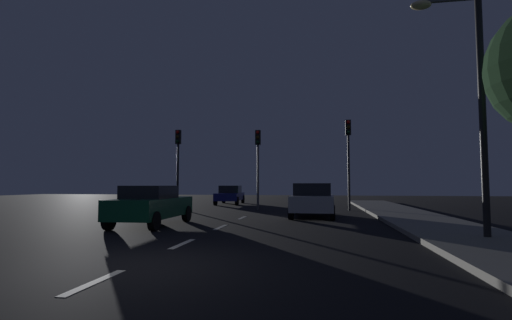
# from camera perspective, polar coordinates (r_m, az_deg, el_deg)

# --- Properties ---
(ground_plane) EXTENTS (80.00, 80.00, 0.00)m
(ground_plane) POSITION_cam_1_polar(r_m,az_deg,el_deg) (14.13, -4.76, -9.91)
(ground_plane) COLOR black
(sidewalk_curb_right) EXTENTS (3.00, 40.00, 0.15)m
(sidewalk_curb_right) POSITION_cam_1_polar(r_m,az_deg,el_deg) (14.29, 26.27, -9.17)
(sidewalk_curb_right) COLOR gray
(sidewalk_curb_right) RESTS_ON ground_plane
(lane_stripe_nearest) EXTENTS (0.16, 1.60, 0.01)m
(lane_stripe_nearest) POSITION_cam_1_polar(r_m,az_deg,el_deg) (6.60, -23.34, -16.70)
(lane_stripe_nearest) COLOR silver
(lane_stripe_nearest) RESTS_ON ground_plane
(lane_stripe_second) EXTENTS (0.16, 1.60, 0.01)m
(lane_stripe_second) POSITION_cam_1_polar(r_m,az_deg,el_deg) (9.96, -11.14, -12.42)
(lane_stripe_second) COLOR silver
(lane_stripe_second) RESTS_ON ground_plane
(lane_stripe_third) EXTENTS (0.16, 1.60, 0.01)m
(lane_stripe_third) POSITION_cam_1_polar(r_m,az_deg,el_deg) (13.56, -5.39, -10.15)
(lane_stripe_third) COLOR silver
(lane_stripe_third) RESTS_ON ground_plane
(lane_stripe_fourth) EXTENTS (0.16, 1.60, 0.01)m
(lane_stripe_fourth) POSITION_cam_1_polar(r_m,az_deg,el_deg) (17.24, -2.11, -8.80)
(lane_stripe_fourth) COLOR silver
(lane_stripe_fourth) RESTS_ON ground_plane
(traffic_signal_left) EXTENTS (0.32, 0.38, 5.00)m
(traffic_signal_left) POSITION_cam_1_polar(r_m,az_deg,el_deg) (24.27, -11.82, 0.99)
(traffic_signal_left) COLOR black
(traffic_signal_left) RESTS_ON ground_plane
(traffic_signal_center) EXTENTS (0.32, 0.38, 4.86)m
(traffic_signal_center) POSITION_cam_1_polar(r_m,az_deg,el_deg) (22.90, 0.29, 0.98)
(traffic_signal_center) COLOR #4C4C51
(traffic_signal_center) RESTS_ON ground_plane
(traffic_signal_right) EXTENTS (0.32, 0.38, 5.34)m
(traffic_signal_right) POSITION_cam_1_polar(r_m,az_deg,el_deg) (22.70, 13.93, 1.91)
(traffic_signal_right) COLOR #2D2D30
(traffic_signal_right) RESTS_ON ground_plane
(car_stopped_ahead) EXTENTS (2.09, 4.26, 1.58)m
(car_stopped_ahead) POSITION_cam_1_polar(r_m,az_deg,el_deg) (17.84, 8.67, -6.04)
(car_stopped_ahead) COLOR silver
(car_stopped_ahead) RESTS_ON ground_plane
(car_adjacent_lane) EXTENTS (1.89, 4.36, 1.48)m
(car_adjacent_lane) POSITION_cam_1_polar(r_m,az_deg,el_deg) (14.50, -15.64, -6.60)
(car_adjacent_lane) COLOR #0F4C2D
(car_adjacent_lane) RESTS_ON ground_plane
(car_oncoming_far) EXTENTS (2.09, 4.58, 1.44)m
(car_oncoming_far) POSITION_cam_1_polar(r_m,az_deg,el_deg) (29.15, -3.98, -5.30)
(car_oncoming_far) COLOR navy
(car_oncoming_far) RESTS_ON ground_plane
(street_lamp_right) EXTENTS (1.84, 0.36, 6.72)m
(street_lamp_right) POSITION_cam_1_polar(r_m,az_deg,el_deg) (11.77, 29.83, 9.31)
(street_lamp_right) COLOR black
(street_lamp_right) RESTS_ON ground_plane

